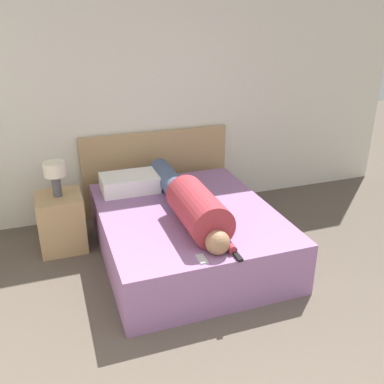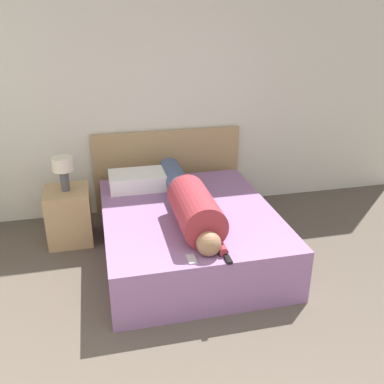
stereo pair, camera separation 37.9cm
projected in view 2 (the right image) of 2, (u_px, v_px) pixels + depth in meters
name	position (u px, v px, depth m)	size (l,w,h in m)	color
wall_back	(163.00, 99.00, 4.75)	(6.23, 0.06, 2.60)	silver
bed	(189.00, 233.00, 4.12)	(1.59, 1.91, 0.48)	#936699
headboard	(168.00, 170.00, 5.02)	(1.71, 0.04, 0.96)	tan
nightstand	(69.00, 215.00, 4.38)	(0.44, 0.47, 0.56)	tan
table_lamp	(63.00, 168.00, 4.17)	(0.21, 0.21, 0.34)	#4C4C51
person_lying	(190.00, 202.00, 3.83)	(0.36, 1.80, 0.36)	#936B4C
pillow_near_headboard	(137.00, 180.00, 4.49)	(0.58, 0.39, 0.17)	white
tv_remote	(227.00, 258.00, 3.24)	(0.04, 0.15, 0.02)	black
cell_phone	(191.00, 259.00, 3.24)	(0.06, 0.13, 0.01)	#B2B7BC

